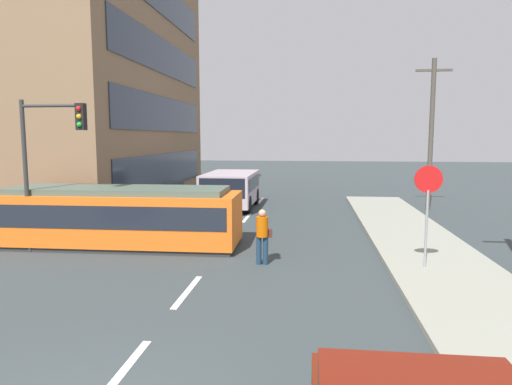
# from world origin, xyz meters

# --- Properties ---
(ground_plane) EXTENTS (120.00, 120.00, 0.00)m
(ground_plane) POSITION_xyz_m (0.00, 10.00, 0.00)
(ground_plane) COLOR #363F41
(sidewalk_curb_right) EXTENTS (3.20, 36.00, 0.14)m
(sidewalk_curb_right) POSITION_xyz_m (6.80, 6.00, 0.07)
(sidewalk_curb_right) COLOR gray
(sidewalk_curb_right) RESTS_ON ground
(lane_stripe_1) EXTENTS (0.16, 2.40, 0.01)m
(lane_stripe_1) POSITION_xyz_m (0.00, 2.00, 0.01)
(lane_stripe_1) COLOR silver
(lane_stripe_1) RESTS_ON ground
(lane_stripe_2) EXTENTS (0.16, 2.40, 0.01)m
(lane_stripe_2) POSITION_xyz_m (0.00, 6.00, 0.01)
(lane_stripe_2) COLOR silver
(lane_stripe_2) RESTS_ON ground
(lane_stripe_3) EXTENTS (0.16, 2.40, 0.01)m
(lane_stripe_3) POSITION_xyz_m (0.00, 16.42, 0.01)
(lane_stripe_3) COLOR silver
(lane_stripe_3) RESTS_ON ground
(lane_stripe_4) EXTENTS (0.16, 2.40, 0.01)m
(lane_stripe_4) POSITION_xyz_m (0.00, 22.42, 0.01)
(lane_stripe_4) COLOR silver
(lane_stripe_4) RESTS_ON ground
(corner_building) EXTENTS (15.44, 16.97, 16.00)m
(corner_building) POSITION_xyz_m (-13.05, 20.87, 8.00)
(corner_building) COLOR #866649
(corner_building) RESTS_ON ground
(streetcar_tram) EXTENTS (8.46, 2.70, 2.07)m
(streetcar_tram) POSITION_xyz_m (-3.68, 10.42, 1.07)
(streetcar_tram) COLOR orange
(streetcar_tram) RESTS_ON ground
(city_bus) EXTENTS (2.56, 5.12, 1.92)m
(city_bus) POSITION_xyz_m (-1.26, 19.32, 1.09)
(city_bus) COLOR #B6A5B0
(city_bus) RESTS_ON ground
(pedestrian_crossing) EXTENTS (0.49, 0.36, 1.67)m
(pedestrian_crossing) POSITION_xyz_m (1.58, 8.64, 0.94)
(pedestrian_crossing) COLOR #1B354B
(pedestrian_crossing) RESTS_ON ground
(parked_sedan_mid) EXTENTS (1.95, 4.28, 1.19)m
(parked_sedan_mid) POSITION_xyz_m (-5.57, 14.38, 0.62)
(parked_sedan_mid) COLOR #28439A
(parked_sedan_mid) RESTS_ON ground
(parked_sedan_far) EXTENTS (2.13, 4.42, 1.19)m
(parked_sedan_far) POSITION_xyz_m (-5.57, 21.14, 0.62)
(parked_sedan_far) COLOR silver
(parked_sedan_far) RESTS_ON ground
(stop_sign) EXTENTS (0.76, 0.07, 2.88)m
(stop_sign) POSITION_xyz_m (6.22, 8.41, 2.19)
(stop_sign) COLOR gray
(stop_sign) RESTS_ON sidewalk_curb_right
(traffic_light_mast) EXTENTS (2.21, 0.33, 4.99)m
(traffic_light_mast) POSITION_xyz_m (-5.42, 9.20, 3.46)
(traffic_light_mast) COLOR #333333
(traffic_light_mast) RESTS_ON ground
(utility_pole_mid) EXTENTS (1.80, 0.24, 7.79)m
(utility_pole_mid) POSITION_xyz_m (9.15, 20.03, 4.08)
(utility_pole_mid) COLOR #4C463C
(utility_pole_mid) RESTS_ON ground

